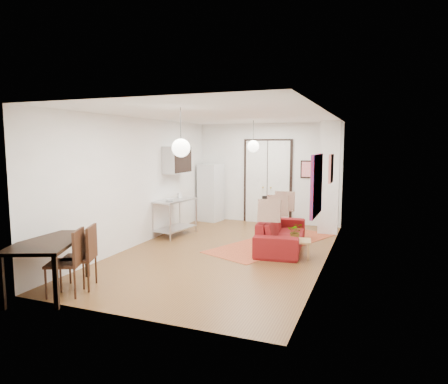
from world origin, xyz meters
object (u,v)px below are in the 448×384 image
(kitchen_counter, at_px, (175,212))
(dining_chair_far, at_px, (69,255))
(black_side_chair, at_px, (270,209))
(dining_chair_near, at_px, (82,250))
(coffee_table, at_px, (291,242))
(dining_table, at_px, (48,246))
(fridge, at_px, (211,192))
(sofa, at_px, (282,233))

(kitchen_counter, distance_m, dining_chair_far, 4.08)
(kitchen_counter, distance_m, black_side_chair, 2.60)
(kitchen_counter, bearing_deg, dining_chair_near, -77.23)
(dining_chair_far, bearing_deg, kitchen_counter, 161.78)
(coffee_table, distance_m, dining_table, 4.58)
(coffee_table, distance_m, fridge, 4.31)
(sofa, height_order, dining_chair_far, dining_chair_far)
(fridge, relative_size, dining_chair_near, 1.68)
(sofa, bearing_deg, fridge, 42.70)
(coffee_table, distance_m, black_side_chair, 2.67)
(coffee_table, bearing_deg, dining_table, -133.41)
(dining_chair_near, bearing_deg, dining_table, -60.65)
(sofa, height_order, kitchen_counter, kitchen_counter)
(fridge, height_order, black_side_chair, fridge)
(kitchen_counter, distance_m, dining_chair_near, 3.78)
(kitchen_counter, height_order, fridge, fridge)
(dining_table, xyz_separation_m, dining_chair_far, (0.31, 0.10, -0.14))
(kitchen_counter, bearing_deg, fridge, 95.88)
(sofa, distance_m, fridge, 3.62)
(sofa, bearing_deg, kitchen_counter, 79.15)
(fridge, height_order, dining_chair_near, fridge)
(sofa, xyz_separation_m, coffee_table, (0.34, -0.65, -0.03))
(dining_table, bearing_deg, sofa, 54.83)
(sofa, distance_m, dining_chair_near, 4.35)
(coffee_table, bearing_deg, fridge, 135.59)
(sofa, xyz_separation_m, dining_chair_far, (-2.48, -3.86, 0.25))
(coffee_table, bearing_deg, black_side_chair, 113.52)
(sofa, relative_size, black_side_chair, 2.44)
(coffee_table, relative_size, fridge, 0.51)
(coffee_table, relative_size, black_side_chair, 0.92)
(dining_chair_far, relative_size, black_side_chair, 1.07)
(dining_table, bearing_deg, kitchen_counter, 90.00)
(sofa, bearing_deg, dining_table, 138.26)
(dining_chair_far, xyz_separation_m, black_side_chair, (1.76, 5.64, -0.03))
(dining_chair_near, height_order, dining_chair_far, same)
(black_side_chair, bearing_deg, dining_chair_far, 54.54)
(sofa, distance_m, dining_table, 4.86)
(fridge, distance_m, dining_chair_far, 6.21)
(fridge, bearing_deg, coffee_table, -36.41)
(sofa, relative_size, dining_table, 1.37)
(dining_table, xyz_separation_m, dining_chair_near, (0.31, 0.40, -0.14))
(kitchen_counter, relative_size, dining_chair_near, 1.25)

